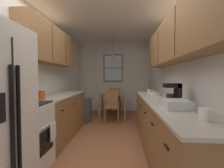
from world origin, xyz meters
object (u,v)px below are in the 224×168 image
at_px(microwave_over_range, 11,44).
at_px(mug_spare, 149,91).
at_px(storage_canister, 42,94).
at_px(coffee_maker, 174,93).
at_px(dining_table, 113,98).
at_px(mug_by_coffeemaker, 204,115).
at_px(stove_range, 22,137).
at_px(fruit_bowl, 155,93).
at_px(dining_chair_near, 112,105).
at_px(trash_bin, 86,110).
at_px(dining_chair_far, 115,99).
at_px(dish_rack, 176,104).

bearing_deg(microwave_over_range, mug_spare, 40.45).
height_order(storage_canister, coffee_maker, coffee_maker).
xyz_separation_m(dining_table, mug_by_coffeemaker, (0.99, -3.69, 0.34)).
bearing_deg(coffee_maker, stove_range, -171.71).
height_order(mug_by_coffeemaker, fruit_bowl, mug_by_coffeemaker).
distance_m(dining_chair_near, trash_bin, 0.74).
height_order(microwave_over_range, trash_bin, microwave_over_range).
relative_size(dining_chair_near, dining_chair_far, 1.00).
relative_size(stove_range, mug_by_coffeemaker, 8.82).
distance_m(mug_by_coffeemaker, fruit_bowl, 1.98).
bearing_deg(storage_canister, trash_bin, 81.07).
bearing_deg(dining_chair_near, mug_spare, -38.09).
relative_size(dining_table, dish_rack, 2.42).
distance_m(dining_chair_near, mug_spare, 1.25).
xyz_separation_m(storage_canister, fruit_bowl, (2.00, 0.80, -0.05)).
bearing_deg(dish_rack, trash_bin, 122.87).
xyz_separation_m(dining_chair_near, mug_spare, (0.92, -0.72, 0.44)).
relative_size(coffee_maker, fruit_bowl, 1.08).
height_order(dining_table, dining_chair_far, dining_chair_far).
relative_size(stove_range, coffee_maker, 3.93).
bearing_deg(fruit_bowl, dining_table, 119.79).
xyz_separation_m(coffee_maker, mug_spare, (-0.11, 1.45, -0.10)).
height_order(dining_chair_near, mug_by_coffeemaker, mug_by_coffeemaker).
bearing_deg(dining_table, stove_range, -108.35).
xyz_separation_m(dining_chair_far, fruit_bowl, (0.94, -2.31, 0.44)).
xyz_separation_m(trash_bin, mug_by_coffeemaker, (1.71, -3.09, 0.61)).
bearing_deg(mug_by_coffeemaker, trash_bin, 119.00).
xyz_separation_m(dining_chair_far, coffee_maker, (0.99, -3.36, 0.55)).
distance_m(microwave_over_range, dining_chair_far, 4.02).
height_order(trash_bin, coffee_maker, coffee_maker).
height_order(fruit_bowl, dish_rack, dish_rack).
distance_m(microwave_over_range, storage_canister, 0.90).
bearing_deg(storage_canister, dining_chair_far, 71.14).
bearing_deg(dining_chair_near, dining_table, 90.23).
xyz_separation_m(trash_bin, mug_spare, (1.64, -0.71, 0.61)).
bearing_deg(microwave_over_range, dish_rack, -2.69).
bearing_deg(dining_table, mug_spare, -54.96).
relative_size(dining_table, trash_bin, 1.21).
height_order(microwave_over_range, dining_chair_near, microwave_over_range).
relative_size(dining_chair_far, storage_canister, 5.42).
bearing_deg(dish_rack, storage_canister, 161.68).
relative_size(stove_range, storage_canister, 6.62).
height_order(coffee_maker, fruit_bowl, coffee_maker).
bearing_deg(mug_by_coffeemaker, coffee_maker, 87.52).
height_order(mug_by_coffeemaker, mug_spare, mug_by_coffeemaker).
relative_size(mug_spare, dish_rack, 0.35).
bearing_deg(mug_by_coffeemaker, storage_canister, 149.63).
distance_m(microwave_over_range, coffee_maker, 2.27).
distance_m(coffee_maker, fruit_bowl, 1.06).
bearing_deg(trash_bin, dining_chair_far, 57.55).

